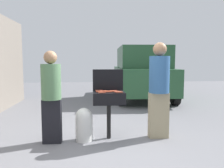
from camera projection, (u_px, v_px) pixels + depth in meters
ground_plane at (107, 143)px, 4.12m from camera, size 24.00×24.00×0.00m
bbq_grill at (109, 99)px, 4.31m from camera, size 0.60×0.44×0.90m
grill_lid_open at (108, 80)px, 4.50m from camera, size 0.60×0.05×0.42m
hot_dog_0 at (107, 91)px, 4.32m from camera, size 0.13×0.04×0.03m
hot_dog_1 at (119, 92)px, 4.17m from camera, size 0.13×0.04×0.03m
hot_dog_2 at (108, 92)px, 4.23m from camera, size 0.13×0.03×0.03m
hot_dog_3 at (115, 91)px, 4.30m from camera, size 0.13×0.03×0.03m
hot_dog_4 at (113, 91)px, 4.35m from camera, size 0.13×0.03×0.03m
hot_dog_5 at (100, 92)px, 4.24m from camera, size 0.13×0.03×0.03m
hot_dog_6 at (103, 91)px, 4.34m from camera, size 0.13×0.03×0.03m
hot_dog_7 at (102, 93)px, 4.13m from camera, size 0.13×0.04×0.03m
hot_dog_8 at (118, 92)px, 4.23m from camera, size 0.13×0.03×0.03m
hot_dog_9 at (99, 91)px, 4.40m from camera, size 0.13×0.03×0.03m
propane_tank at (84, 124)px, 4.23m from camera, size 0.32×0.32×0.62m
person_left at (51, 94)px, 4.06m from camera, size 0.35×0.35×1.66m
person_right at (159, 87)px, 4.34m from camera, size 0.38×0.38×1.83m
parked_minivan at (141, 73)px, 9.01m from camera, size 2.19×4.48×2.02m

